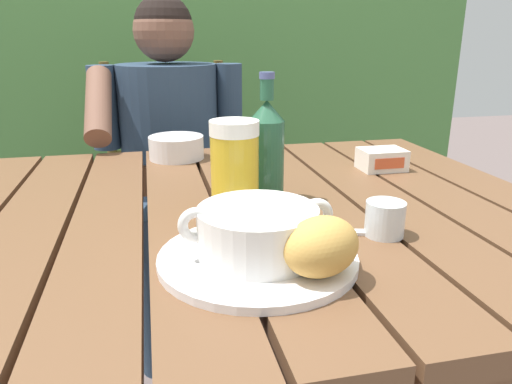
% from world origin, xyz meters
% --- Properties ---
extents(dining_table, '(1.16, 0.98, 0.77)m').
position_xyz_m(dining_table, '(0.00, 0.00, 0.67)').
color(dining_table, brown).
rests_on(dining_table, ground_plane).
extents(hedge_backdrop, '(2.79, 0.80, 2.24)m').
position_xyz_m(hedge_backdrop, '(0.01, 1.74, 1.04)').
color(hedge_backdrop, '#4B7F40').
rests_on(hedge_backdrop, ground_plane).
extents(chair_near_diner, '(0.46, 0.44, 0.98)m').
position_xyz_m(chair_near_diner, '(-0.11, 0.93, 0.47)').
color(chair_near_diner, brown).
rests_on(chair_near_diner, ground_plane).
extents(person_eating, '(0.48, 0.47, 1.20)m').
position_xyz_m(person_eating, '(-0.11, 0.73, 0.71)').
color(person_eating, '#2B3E55').
rests_on(person_eating, ground_plane).
extents(serving_plate, '(0.28, 0.28, 0.01)m').
position_xyz_m(serving_plate, '(-0.04, -0.24, 0.78)').
color(serving_plate, white).
rests_on(serving_plate, dining_table).
extents(soup_bowl, '(0.22, 0.17, 0.08)m').
position_xyz_m(soup_bowl, '(-0.04, -0.24, 0.82)').
color(soup_bowl, white).
rests_on(soup_bowl, serving_plate).
extents(bread_roll, '(0.13, 0.12, 0.08)m').
position_xyz_m(bread_roll, '(0.02, -0.31, 0.82)').
color(bread_roll, gold).
rests_on(bread_roll, serving_plate).
extents(beer_glass, '(0.09, 0.09, 0.17)m').
position_xyz_m(beer_glass, '(-0.04, -0.04, 0.86)').
color(beer_glass, gold).
rests_on(beer_glass, dining_table).
extents(beer_bottle, '(0.07, 0.07, 0.24)m').
position_xyz_m(beer_bottle, '(0.04, 0.02, 0.87)').
color(beer_bottle, '#26593C').
rests_on(beer_bottle, dining_table).
extents(water_glass_small, '(0.06, 0.06, 0.06)m').
position_xyz_m(water_glass_small, '(0.18, -0.19, 0.80)').
color(water_glass_small, silver).
rests_on(water_glass_small, dining_table).
extents(butter_tub, '(0.10, 0.08, 0.05)m').
position_xyz_m(butter_tub, '(0.35, 0.18, 0.80)').
color(butter_tub, white).
rests_on(butter_tub, dining_table).
extents(table_knife, '(0.15, 0.06, 0.01)m').
position_xyz_m(table_knife, '(0.11, -0.17, 0.78)').
color(table_knife, silver).
rests_on(table_knife, dining_table).
extents(diner_bowl, '(0.14, 0.14, 0.06)m').
position_xyz_m(diner_bowl, '(-0.11, 0.39, 0.80)').
color(diner_bowl, white).
rests_on(diner_bowl, dining_table).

